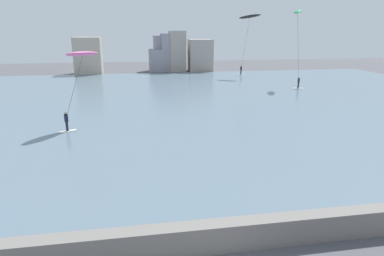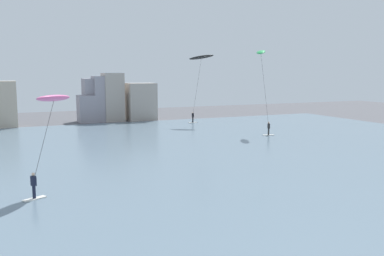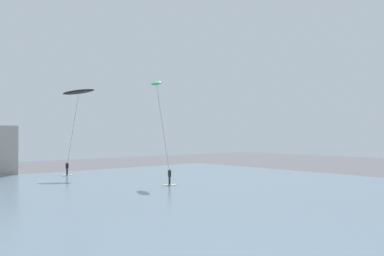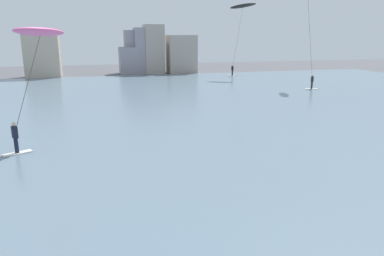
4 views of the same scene
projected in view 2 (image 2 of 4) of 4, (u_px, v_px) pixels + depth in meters
water_bay at (125, 157)px, 37.30m from camera, size 84.00×52.00×0.10m
far_shore_buildings at (87, 102)px, 63.55m from camera, size 25.69×6.36×7.70m
kitesurfer_green at (262, 59)px, 50.86m from camera, size 2.45×4.47×10.66m
kitesurfer_pink at (52, 106)px, 25.66m from camera, size 3.68×3.53×6.39m
kitesurfer_black at (201, 62)px, 60.32m from camera, size 3.79×3.43×10.50m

